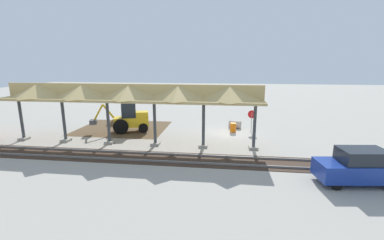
% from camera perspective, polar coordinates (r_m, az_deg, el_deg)
% --- Properties ---
extents(ground_plane, '(120.00, 120.00, 0.00)m').
position_cam_1_polar(ground_plane, '(24.49, 8.08, -2.91)').
color(ground_plane, '#9E998E').
extents(dirt_work_zone, '(8.69, 7.00, 0.01)m').
position_cam_1_polar(dirt_work_zone, '(27.03, -15.04, -1.74)').
color(dirt_work_zone, brown).
rests_on(dirt_work_zone, ground).
extents(platform_canopy, '(20.62, 3.20, 4.90)m').
position_cam_1_polar(platform_canopy, '(20.78, -13.68, 5.83)').
color(platform_canopy, '#9E998E').
rests_on(platform_canopy, ground).
extents(rail_tracks, '(60.00, 2.58, 0.15)m').
position_cam_1_polar(rail_tracks, '(17.63, 8.38, -9.05)').
color(rail_tracks, slate).
rests_on(rail_tracks, ground).
extents(stop_sign, '(0.76, 0.10, 2.10)m').
position_cam_1_polar(stop_sign, '(25.02, 13.15, 0.76)').
color(stop_sign, gray).
rests_on(stop_sign, ground).
extents(backhoe, '(5.41, 2.83, 2.82)m').
position_cam_1_polar(backhoe, '(25.23, -13.68, 0.26)').
color(backhoe, yellow).
rests_on(backhoe, ground).
extents(dirt_mound, '(4.07, 4.07, 1.59)m').
position_cam_1_polar(dirt_mound, '(28.57, -16.69, -1.09)').
color(dirt_mound, brown).
rests_on(dirt_mound, ground).
extents(concrete_pipe, '(1.32, 1.06, 0.75)m').
position_cam_1_polar(concrete_pipe, '(26.46, 9.52, -0.96)').
color(concrete_pipe, '#9E9384').
rests_on(concrete_pipe, ground).
extents(distant_parked_car, '(4.37, 2.22, 1.98)m').
position_cam_1_polar(distant_parked_car, '(16.76, 32.96, -8.71)').
color(distant_parked_car, navy).
rests_on(distant_parked_car, ground).
extents(traffic_barrel, '(0.56, 0.56, 0.90)m').
position_cam_1_polar(traffic_barrel, '(24.77, 9.11, -1.69)').
color(traffic_barrel, orange).
rests_on(traffic_barrel, ground).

